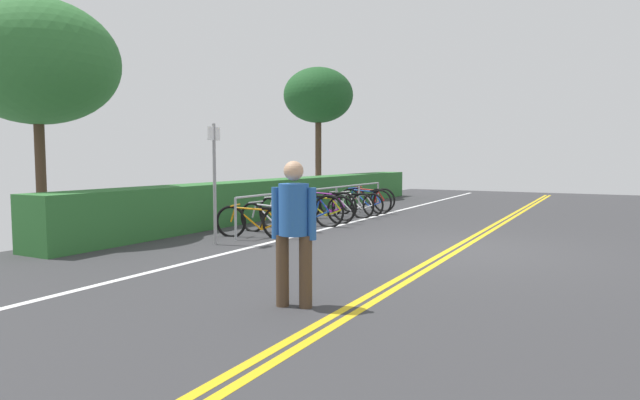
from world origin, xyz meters
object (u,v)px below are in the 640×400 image
bicycle_9 (370,199)px  bicycle_8 (365,201)px  bicycle_0 (254,222)px  bicycle_2 (285,214)px  bicycle_1 (271,218)px  sign_post_near (214,172)px  pedestrian (294,224)px  bicycle_4 (320,209)px  tree_mid (318,96)px  bicycle_7 (358,204)px  tree_near_left (36,62)px  bicycle_3 (308,210)px  bike_rack (323,196)px  bicycle_5 (326,205)px  bicycle_6 (346,205)px

bicycle_9 → bicycle_8: bearing=-168.3°
bicycle_0 → bicycle_2: (1.37, 0.15, 0.03)m
bicycle_1 → sign_post_near: bearing=178.0°
bicycle_2 → pedestrian: bearing=-146.8°
bicycle_4 → tree_mid: 8.98m
bicycle_8 → pedestrian: size_ratio=1.14×
bicycle_7 → tree_near_left: size_ratio=0.34×
bicycle_3 → bicycle_8: bicycle_3 is taller
sign_post_near → bike_rack: bearing=0.0°
bicycle_4 → sign_post_near: (-3.83, 0.09, 0.99)m
bicycle_3 → bicycle_4: 0.63m
bicycle_9 → sign_post_near: size_ratio=0.76×
bicycle_1 → bicycle_9: size_ratio=1.00×
bike_rack → sign_post_near: sign_post_near is taller
bicycle_3 → pedestrian: 6.87m
bicycle_0 → bicycle_3: bearing=-0.5°
bicycle_0 → bicycle_9: bicycle_9 is taller
bicycle_9 → sign_post_near: sign_post_near is taller
bicycle_7 → bicycle_3: bearing=179.8°
pedestrian → bicycle_9: bearing=18.9°
bicycle_1 → bicycle_8: (4.87, -0.02, 0.03)m
bicycle_1 → bicycle_2: size_ratio=0.96×
bicycle_2 → sign_post_near: bearing=-179.2°
tree_near_left → bicycle_4: bearing=-40.0°
sign_post_near → tree_mid: (11.00, 3.89, 2.69)m
bicycle_8 → bicycle_9: bearing=11.7°
bicycle_4 → sign_post_near: size_ratio=0.81×
bicycle_4 → bicycle_8: bicycle_8 is taller
bicycle_4 → bicycle_5: bearing=16.4°
bicycle_6 → bicycle_5: bearing=158.5°
bicycle_1 → bicycle_2: (0.70, 0.09, 0.03)m
pedestrian → tree_near_left: tree_near_left is taller
bicycle_2 → bicycle_9: bearing=0.3°
tree_near_left → bicycle_5: bearing=-34.1°
bicycle_4 → pedestrian: bearing=-153.5°
bicycle_0 → bicycle_4: 2.77m
bike_rack → bicycle_9: 3.08m
bike_rack → bicycle_5: size_ratio=3.90×
bicycle_0 → bicycle_7: (4.89, -0.03, -0.00)m
bicycle_9 → bicycle_5: bearing=178.2°
bicycle_6 → pedestrian: size_ratio=1.06×
bicycle_7 → bicycle_8: bearing=5.2°
pedestrian → sign_post_near: bearing=50.4°
bicycle_6 → tree_mid: (5.73, 4.00, 3.69)m
sign_post_near → bicycle_1: bearing=-2.0°
sign_post_near → bicycle_9: bearing=0.5°
bicycle_1 → tree_near_left: size_ratio=0.35×
bicycle_1 → bicycle_7: bicycle_1 is taller
bicycle_0 → bike_rack: bearing=2.1°
bicycle_0 → tree_mid: bearing=21.9°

